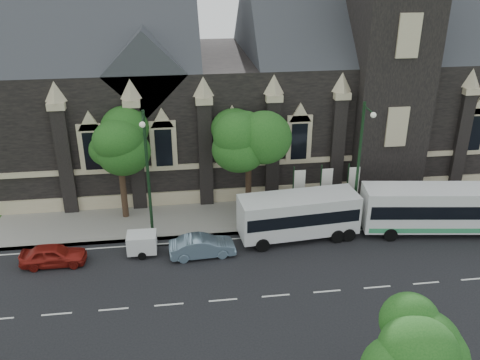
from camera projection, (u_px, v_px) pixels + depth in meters
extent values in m
plane|color=black|center=(223.00, 300.00, 28.74)|extent=(160.00, 160.00, 0.00)
cube|color=gray|center=(209.00, 218.00, 37.29)|extent=(80.00, 5.00, 0.15)
cube|color=black|center=(245.00, 111.00, 44.76)|extent=(40.00, 15.00, 10.00)
cube|color=#32343A|center=(97.00, 56.00, 41.24)|extent=(16.00, 15.00, 15.00)
cube|color=#32343A|center=(361.00, 50.00, 43.92)|extent=(20.00, 15.00, 15.00)
cube|color=#32343A|center=(146.00, 67.00, 37.66)|extent=(6.00, 6.00, 6.00)
cube|color=black|center=(387.00, 77.00, 38.91)|extent=(5.50, 5.50, 18.00)
cube|color=tan|center=(259.00, 163.00, 38.70)|extent=(40.00, 0.22, 0.40)
cube|color=tan|center=(258.00, 194.00, 39.78)|extent=(40.00, 0.25, 1.20)
cube|color=black|center=(232.00, 145.00, 37.67)|extent=(1.20, 0.12, 2.80)
sphere|color=#1B4C17|center=(409.00, 347.00, 19.05)|extent=(3.20, 3.20, 3.20)
sphere|color=#1B4C17|center=(419.00, 322.00, 19.42)|extent=(2.40, 2.40, 2.40)
cylinder|color=black|center=(248.00, 186.00, 37.77)|extent=(0.44, 0.44, 3.96)
sphere|color=#1B4C17|center=(249.00, 139.00, 36.25)|extent=(3.84, 3.84, 3.84)
sphere|color=#1B4C17|center=(257.00, 126.00, 36.69)|extent=(2.88, 2.88, 2.88)
cylinder|color=black|center=(124.00, 193.00, 36.67)|extent=(0.44, 0.44, 3.96)
sphere|color=#1B4C17|center=(119.00, 146.00, 35.19)|extent=(3.68, 3.68, 3.68)
sphere|color=#1B4C17|center=(129.00, 133.00, 35.61)|extent=(2.76, 2.76, 2.76)
cylinder|color=black|center=(358.00, 166.00, 34.69)|extent=(0.20, 0.20, 9.00)
cylinder|color=black|center=(369.00, 110.00, 32.23)|extent=(0.10, 1.60, 0.10)
sphere|color=silver|center=(373.00, 115.00, 31.55)|extent=(0.36, 0.36, 0.36)
cylinder|color=black|center=(148.00, 178.00, 32.99)|extent=(0.20, 0.20, 9.00)
cylinder|color=black|center=(143.00, 119.00, 30.53)|extent=(0.10, 1.60, 0.10)
sphere|color=silver|center=(142.00, 125.00, 29.85)|extent=(0.36, 0.36, 0.36)
cylinder|color=black|center=(293.00, 192.00, 36.77)|extent=(0.10, 0.10, 4.00)
cube|color=white|center=(299.00, 184.00, 36.58)|extent=(0.80, 0.04, 2.20)
cylinder|color=black|center=(320.00, 191.00, 37.01)|extent=(0.10, 0.10, 4.00)
cube|color=white|center=(327.00, 183.00, 36.82)|extent=(0.80, 0.04, 2.20)
cylinder|color=black|center=(347.00, 189.00, 37.26)|extent=(0.10, 0.10, 4.00)
cube|color=white|center=(354.00, 181.00, 37.06)|extent=(0.80, 0.04, 2.20)
cube|color=silver|center=(447.00, 207.00, 34.88)|extent=(11.64, 3.87, 2.88)
cube|color=black|center=(448.00, 205.00, 34.81)|extent=(11.19, 3.85, 0.93)
cube|color=#35945D|center=(445.00, 222.00, 35.35)|extent=(11.19, 3.84, 0.35)
cylinder|color=black|center=(391.00, 235.00, 34.39)|extent=(0.93, 0.40, 0.90)
cylinder|color=black|center=(382.00, 218.00, 36.56)|extent=(0.93, 0.40, 0.90)
cube|color=silver|center=(298.00, 214.00, 34.31)|extent=(8.12, 3.16, 2.61)
cube|color=black|center=(298.00, 212.00, 34.25)|extent=(7.81, 3.17, 0.86)
cylinder|color=black|center=(263.00, 245.00, 33.19)|extent=(0.92, 0.36, 0.90)
cylinder|color=black|center=(253.00, 226.00, 35.41)|extent=(0.92, 0.36, 0.90)
cylinder|color=black|center=(337.00, 236.00, 34.21)|extent=(0.92, 0.36, 0.90)
cylinder|color=black|center=(324.00, 219.00, 36.43)|extent=(0.92, 0.36, 0.90)
cylinder|color=black|center=(349.00, 235.00, 34.37)|extent=(0.92, 0.36, 0.90)
cylinder|color=black|center=(334.00, 217.00, 36.59)|extent=(0.92, 0.36, 0.90)
cube|color=silver|center=(142.00, 242.00, 32.78)|extent=(1.88, 1.42, 1.20)
cylinder|color=black|center=(142.00, 256.00, 32.39)|extent=(0.52, 0.19, 0.52)
cylinder|color=black|center=(143.00, 244.00, 33.64)|extent=(0.52, 0.19, 0.52)
cylinder|color=black|center=(161.00, 246.00, 33.04)|extent=(1.11, 0.10, 0.08)
imported|color=#6E899E|center=(202.00, 246.00, 32.62)|extent=(4.26, 1.73, 1.37)
imported|color=maroon|center=(53.00, 255.00, 31.72)|extent=(3.98, 1.62, 1.35)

